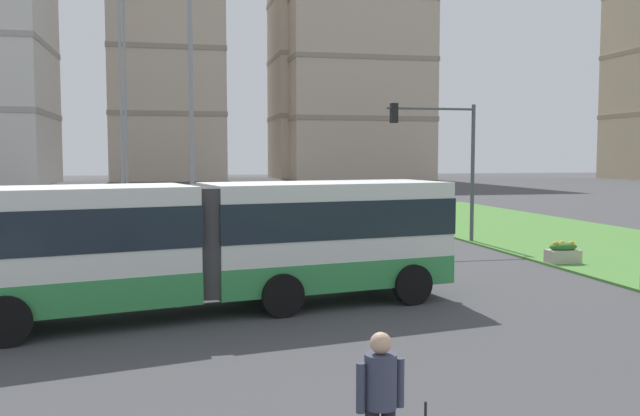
# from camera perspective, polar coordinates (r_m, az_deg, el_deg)

# --- Properties ---
(articulated_bus) EXTENTS (12.06, 4.92, 3.00)m
(articulated_bus) POSITION_cam_1_polar(r_m,az_deg,el_deg) (16.18, -8.75, -2.79)
(articulated_bus) COLOR silver
(articulated_bus) RESTS_ON ground
(car_grey_wagon) EXTENTS (4.55, 2.35, 1.58)m
(car_grey_wagon) POSITION_cam_1_polar(r_m,az_deg,el_deg) (24.84, -16.35, -2.52)
(car_grey_wagon) COLOR slate
(car_grey_wagon) RESTS_ON ground
(pedestrian_crossing) EXTENTS (0.57, 0.36, 1.74)m
(pedestrian_crossing) POSITION_cam_1_polar(r_m,az_deg,el_deg) (7.78, 5.07, -15.57)
(pedestrian_crossing) COLOR black
(pedestrian_crossing) RESTS_ON ground
(flower_planter_5) EXTENTS (1.10, 0.56, 0.74)m
(flower_planter_5) POSITION_cam_1_polar(r_m,az_deg,el_deg) (24.28, 19.66, -3.53)
(flower_planter_5) COLOR #B7AD9E
(flower_planter_5) RESTS_ON grass_median
(traffic_light_far_right) EXTENTS (3.87, 0.28, 5.80)m
(traffic_light_far_right) POSITION_cam_1_polar(r_m,az_deg,el_deg) (28.87, 10.37, 5.00)
(traffic_light_far_right) COLOR #474C51
(traffic_light_far_right) RESTS_ON ground
(apartment_tower_westcentre) EXTENTS (16.78, 17.14, 37.48)m
(apartment_tower_westcentre) POSITION_cam_1_polar(r_m,az_deg,el_deg) (108.85, -12.65, 12.24)
(apartment_tower_westcentre) COLOR #C6B299
(apartment_tower_westcentre) RESTS_ON ground
(apartment_tower_centre) EXTENTS (14.30, 14.76, 38.18)m
(apartment_tower_centre) POSITION_cam_1_polar(r_m,az_deg,el_deg) (114.73, -0.35, 12.11)
(apartment_tower_centre) COLOR #C6B299
(apartment_tower_centre) RESTS_ON ground
(apartment_tower_eastcentre) EXTENTS (22.01, 19.73, 44.68)m
(apartment_tower_eastcentre) POSITION_cam_1_polar(r_m,az_deg,el_deg) (112.30, 2.71, 13.95)
(apartment_tower_eastcentre) COLOR #C6B299
(apartment_tower_eastcentre) RESTS_ON ground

